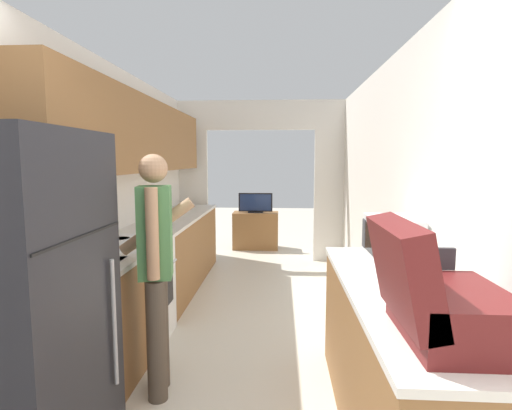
% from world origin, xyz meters
% --- Properties ---
extents(wall_left, '(0.38, 7.50, 2.50)m').
position_xyz_m(wall_left, '(-1.23, 2.42, 1.52)').
color(wall_left, white).
rests_on(wall_left, ground_plane).
extents(wall_right, '(0.06, 7.50, 2.50)m').
position_xyz_m(wall_right, '(1.32, 1.95, 1.25)').
color(wall_right, white).
rests_on(wall_right, ground_plane).
extents(wall_far_with_doorway, '(2.98, 0.06, 2.50)m').
position_xyz_m(wall_far_with_doorway, '(0.00, 5.13, 1.44)').
color(wall_far_with_doorway, white).
rests_on(wall_far_with_doorway, ground_plane).
extents(counter_left, '(0.62, 3.94, 0.90)m').
position_xyz_m(counter_left, '(-0.99, 3.21, 0.45)').
color(counter_left, brown).
rests_on(counter_left, ground_plane).
extents(counter_right, '(0.62, 1.98, 0.90)m').
position_xyz_m(counter_right, '(0.99, 1.04, 0.45)').
color(counter_right, brown).
rests_on(counter_right, ground_plane).
extents(refrigerator, '(0.74, 0.80, 1.73)m').
position_xyz_m(refrigerator, '(-0.94, 0.61, 0.86)').
color(refrigerator, black).
rests_on(refrigerator, ground_plane).
extents(range_oven, '(0.66, 0.78, 1.04)m').
position_xyz_m(range_oven, '(-0.98, 2.11, 0.45)').
color(range_oven, white).
rests_on(range_oven, ground_plane).
extents(person, '(0.53, 0.42, 1.63)m').
position_xyz_m(person, '(-0.51, 1.42, 0.87)').
color(person, '#4C4238').
rests_on(person, ground_plane).
extents(suitcase, '(0.48, 0.55, 0.46)m').
position_xyz_m(suitcase, '(0.92, 0.41, 1.06)').
color(suitcase, '#5B1919').
rests_on(suitcase, counter_right).
extents(microwave, '(0.33, 0.46, 0.29)m').
position_xyz_m(microwave, '(1.11, 1.71, 1.04)').
color(microwave, white).
rests_on(microwave, counter_right).
extents(tv_cabinet, '(0.80, 0.42, 0.66)m').
position_xyz_m(tv_cabinet, '(-0.13, 5.94, 0.33)').
color(tv_cabinet, brown).
rests_on(tv_cabinet, ground_plane).
extents(television, '(0.60, 0.16, 0.35)m').
position_xyz_m(television, '(-0.13, 5.89, 0.83)').
color(television, black).
rests_on(television, tv_cabinet).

